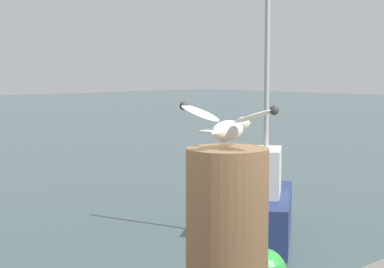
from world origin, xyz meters
TOP-DOWN VIEW (x-y plane):
  - mooring_post at (0.50, -0.37)m, footprint 0.40×0.40m
  - seagull at (0.50, -0.37)m, footprint 0.39×0.57m
  - boat_navy at (6.57, 4.48)m, footprint 3.04×2.55m

SIDE VIEW (x-z plane):
  - boat_navy at x=6.57m, z-range -1.67..2.71m
  - mooring_post at x=0.50m, z-range 1.39..2.46m
  - seagull at x=0.50m, z-range 2.47..2.68m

